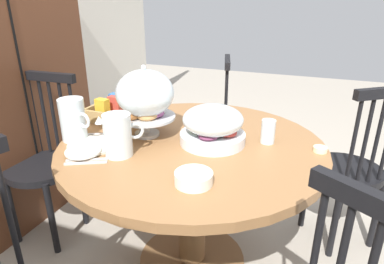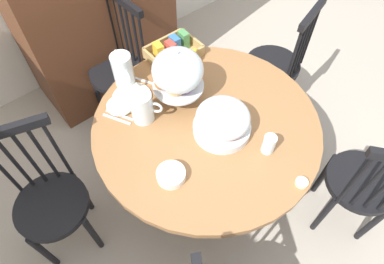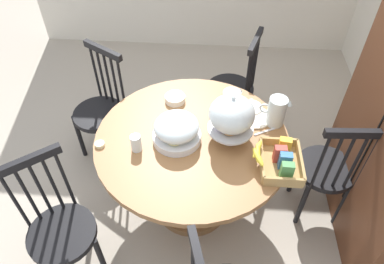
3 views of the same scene
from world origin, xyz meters
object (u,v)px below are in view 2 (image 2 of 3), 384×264
object	(u,v)px
butter_dish	(302,183)
china_plate_small	(120,105)
orange_juice_pitcher	(142,108)
drinking_glass	(269,144)
milk_pitcher	(123,71)
dining_table	(205,144)
windsor_chair_near_window	(362,185)
windsor_chair_by_cabinet	(276,66)
cereal_bowl	(171,175)
pastry_stand_with_dome	(178,72)
china_plate_large	(132,97)
fruit_platter_covered	(223,121)
cereal_basket	(175,51)
windsor_chair_far_side	(51,202)
windsor_chair_facing_door	(120,71)

from	to	relation	value
butter_dish	china_plate_small	bearing A→B (deg)	113.51
orange_juice_pitcher	drinking_glass	distance (m)	0.67
orange_juice_pitcher	milk_pitcher	world-z (taller)	milk_pitcher
dining_table	orange_juice_pitcher	size ratio (longest dim) A/B	6.68
windsor_chair_near_window	windsor_chair_by_cabinet	bearing A→B (deg)	70.46
dining_table	drinking_glass	bearing A→B (deg)	-69.49
cereal_bowl	orange_juice_pitcher	bearing A→B (deg)	74.71
orange_juice_pitcher	cereal_bowl	distance (m)	0.40
pastry_stand_with_dome	china_plate_large	distance (m)	0.33
fruit_platter_covered	orange_juice_pitcher	xyz separation A→B (m)	(-0.26, 0.33, -0.00)
dining_table	cereal_bowl	bearing A→B (deg)	-157.48
windsor_chair_near_window	china_plate_small	distance (m)	1.43
fruit_platter_covered	orange_juice_pitcher	bearing A→B (deg)	128.83
pastry_stand_with_dome	drinking_glass	bearing A→B (deg)	-77.11
windsor_chair_near_window	pastry_stand_with_dome	world-z (taller)	pastry_stand_with_dome
pastry_stand_with_dome	fruit_platter_covered	size ratio (longest dim) A/B	1.15
pastry_stand_with_dome	orange_juice_pitcher	distance (m)	0.26
china_plate_large	pastry_stand_with_dome	bearing A→B (deg)	-39.00
dining_table	fruit_platter_covered	distance (m)	0.31
orange_juice_pitcher	cereal_basket	size ratio (longest dim) A/B	0.58
windsor_chair_near_window	butter_dish	world-z (taller)	windsor_chair_near_window
windsor_chair_far_side	cereal_basket	world-z (taller)	windsor_chair_far_side
dining_table	orange_juice_pitcher	bearing A→B (deg)	135.46
windsor_chair_near_window	drinking_glass	xyz separation A→B (m)	(-0.42, 0.41, 0.34)
cereal_basket	cereal_bowl	world-z (taller)	cereal_basket
windsor_chair_facing_door	cereal_bowl	bearing A→B (deg)	-106.68
orange_juice_pitcher	drinking_glass	world-z (taller)	orange_juice_pitcher
windsor_chair_near_window	fruit_platter_covered	distance (m)	0.90
windsor_chair_near_window	cereal_bowl	xyz separation A→B (m)	(-0.88, 0.59, 0.31)
windsor_chair_near_window	windsor_chair_facing_door	xyz separation A→B (m)	(-0.57, 1.65, 0.00)
cereal_basket	windsor_chair_facing_door	bearing A→B (deg)	118.27
windsor_chair_far_side	cereal_bowl	world-z (taller)	windsor_chair_far_side
windsor_chair_near_window	fruit_platter_covered	world-z (taller)	windsor_chair_near_window
fruit_platter_covered	butter_dish	distance (m)	0.48
windsor_chair_far_side	milk_pitcher	size ratio (longest dim) A/B	4.90
windsor_chair_by_cabinet	drinking_glass	size ratio (longest dim) A/B	8.86
windsor_chair_facing_door	windsor_chair_far_side	distance (m)	1.05
windsor_chair_near_window	orange_juice_pitcher	distance (m)	1.30
pastry_stand_with_dome	windsor_chair_by_cabinet	bearing A→B (deg)	-0.14
windsor_chair_far_side	cereal_basket	bearing A→B (deg)	12.45
cereal_bowl	milk_pitcher	bearing A→B (deg)	75.67
fruit_platter_covered	china_plate_small	size ratio (longest dim) A/B	2.00
butter_dish	windsor_chair_facing_door	bearing A→B (deg)	95.35
windsor_chair_facing_door	china_plate_large	distance (m)	0.62
pastry_stand_with_dome	orange_juice_pitcher	size ratio (longest dim) A/B	1.88
pastry_stand_with_dome	china_plate_small	bearing A→B (deg)	153.38
cereal_basket	drinking_glass	xyz separation A→B (m)	(-0.06, -0.84, 0.01)
windsor_chair_far_side	china_plate_small	size ratio (longest dim) A/B	6.50
orange_juice_pitcher	milk_pitcher	distance (m)	0.29
windsor_chair_near_window	windsor_chair_by_cabinet	distance (m)	1.03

